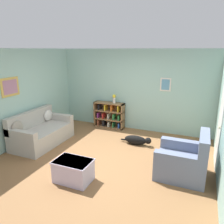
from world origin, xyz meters
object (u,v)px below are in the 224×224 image
(recliner_chair, at_px, (184,161))
(coffee_table, at_px, (73,170))
(vase, at_px, (114,98))
(dog, at_px, (137,140))
(couch, at_px, (41,132))
(bookshelf, at_px, (109,115))

(recliner_chair, height_order, coffee_table, recliner_chair)
(vase, bearing_deg, recliner_chair, -41.10)
(dog, bearing_deg, coffee_table, -107.16)
(couch, xyz_separation_m, dog, (2.52, 0.96, -0.19))
(recliner_chair, bearing_deg, bookshelf, 140.58)
(bookshelf, xyz_separation_m, recliner_chair, (2.65, -2.17, -0.08))
(bookshelf, relative_size, coffee_table, 1.39)
(dog, height_order, vase, vase)
(dog, xyz_separation_m, vase, (-1.12, 1.03, 0.89))
(bookshelf, relative_size, recliner_chair, 1.05)
(recliner_chair, xyz_separation_m, dog, (-1.35, 1.12, -0.20))
(couch, bearing_deg, recliner_chair, -2.46)
(coffee_table, bearing_deg, couch, 146.33)
(bookshelf, distance_m, dog, 1.69)
(recliner_chair, xyz_separation_m, vase, (-2.47, 2.15, 0.69))
(recliner_chair, relative_size, coffee_table, 1.32)
(recliner_chair, distance_m, vase, 3.35)
(recliner_chair, height_order, dog, recliner_chair)
(coffee_table, xyz_separation_m, vase, (-0.44, 3.22, 0.79))
(couch, xyz_separation_m, bookshelf, (1.23, 2.01, 0.10))
(couch, bearing_deg, vase, 54.76)
(coffee_table, bearing_deg, vase, 97.82)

